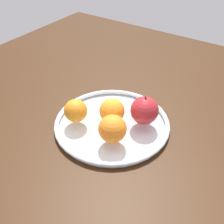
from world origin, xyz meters
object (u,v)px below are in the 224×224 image
object	(u,v)px
orange_back_right	(113,129)
orange_center	(76,111)
fruit_bowl	(112,123)
orange_front_left	(112,111)
apple	(144,110)

from	to	relation	value
orange_back_right	orange_center	distance (cm)	12.29
fruit_bowl	orange_center	distance (cm)	10.34
orange_front_left	orange_back_right	world-z (taller)	orange_back_right
fruit_bowl	orange_front_left	bearing A→B (deg)	-29.51
orange_back_right	fruit_bowl	bearing A→B (deg)	125.05
apple	orange_front_left	world-z (taller)	apple
orange_center	orange_front_left	bearing A→B (deg)	31.58
fruit_bowl	apple	world-z (taller)	apple
fruit_bowl	apple	xyz separation A→B (cm)	(7.13, 4.45, 4.63)
fruit_bowl	orange_front_left	xyz separation A→B (cm)	(0.02, -0.01, 4.22)
apple	orange_center	distance (cm)	17.95
fruit_bowl	orange_back_right	xyz separation A→B (cm)	(4.14, -5.90, 4.37)
fruit_bowl	orange_back_right	world-z (taller)	orange_back_right
fruit_bowl	orange_front_left	distance (cm)	4.22
fruit_bowl	orange_center	xyz separation A→B (cm)	(-8.12, -5.01, 3.98)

